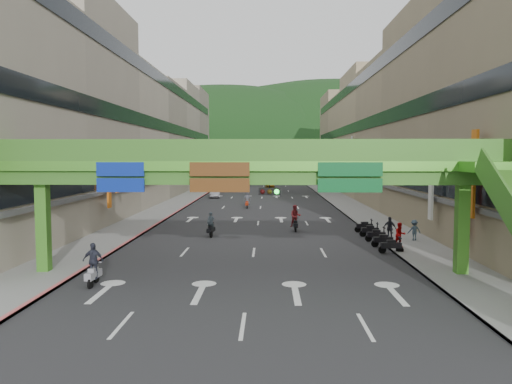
% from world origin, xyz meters
% --- Properties ---
extents(ground, '(320.00, 320.00, 0.00)m').
position_xyz_m(ground, '(0.00, 0.00, 0.00)').
color(ground, black).
rests_on(ground, ground).
extents(road_slab, '(18.00, 140.00, 0.02)m').
position_xyz_m(road_slab, '(0.00, 50.00, 0.01)').
color(road_slab, '#28282B').
rests_on(road_slab, ground).
extents(sidewalk_left, '(4.00, 140.00, 0.15)m').
position_xyz_m(sidewalk_left, '(-11.00, 50.00, 0.07)').
color(sidewalk_left, gray).
rests_on(sidewalk_left, ground).
extents(sidewalk_right, '(4.00, 140.00, 0.15)m').
position_xyz_m(sidewalk_right, '(11.00, 50.00, 0.07)').
color(sidewalk_right, gray).
rests_on(sidewalk_right, ground).
extents(curb_left, '(0.20, 140.00, 0.18)m').
position_xyz_m(curb_left, '(-9.10, 50.00, 0.09)').
color(curb_left, '#CC5959').
rests_on(curb_left, ground).
extents(curb_right, '(0.20, 140.00, 0.18)m').
position_xyz_m(curb_right, '(9.10, 50.00, 0.09)').
color(curb_right, gray).
rests_on(curb_right, ground).
extents(building_row_left, '(12.80, 95.00, 19.00)m').
position_xyz_m(building_row_left, '(-18.93, 50.00, 9.46)').
color(building_row_left, '#9E937F').
rests_on(building_row_left, ground).
extents(building_row_right, '(12.80, 95.00, 19.00)m').
position_xyz_m(building_row_right, '(18.93, 50.00, 9.46)').
color(building_row_right, gray).
rests_on(building_row_right, ground).
extents(overpass_near, '(28.00, 12.27, 7.10)m').
position_xyz_m(overpass_near, '(0.93, 5.38, 5.21)').
color(overpass_near, '#4C9E2D').
rests_on(overpass_near, ground).
extents(overpass_far, '(28.00, 2.20, 7.10)m').
position_xyz_m(overpass_far, '(0.00, 65.00, 5.40)').
color(overpass_far, '#4C9E2D').
rests_on(overpass_far, ground).
extents(hill_left, '(168.00, 140.00, 112.00)m').
position_xyz_m(hill_left, '(-15.00, 160.00, 0.00)').
color(hill_left, '#1C4419').
rests_on(hill_left, ground).
extents(hill_right, '(208.00, 176.00, 128.00)m').
position_xyz_m(hill_right, '(25.00, 180.00, 0.00)').
color(hill_right, '#1C4419').
rests_on(hill_right, ground).
extents(bunting_string, '(26.00, 0.36, 0.47)m').
position_xyz_m(bunting_string, '(0.00, 30.00, 5.96)').
color(bunting_string, black).
rests_on(bunting_string, ground).
extents(scooter_rider_near, '(0.67, 1.60, 1.92)m').
position_xyz_m(scooter_rider_near, '(-3.50, 18.21, 0.88)').
color(scooter_rider_near, black).
rests_on(scooter_rider_near, ground).
extents(scooter_rider_mid, '(0.90, 1.60, 2.20)m').
position_xyz_m(scooter_rider_mid, '(3.20, 21.18, 1.14)').
color(scooter_rider_mid, black).
rests_on(scooter_rider_mid, ground).
extents(scooter_rider_left, '(1.06, 1.60, 2.10)m').
position_xyz_m(scooter_rider_left, '(-7.50, 3.53, 1.06)').
color(scooter_rider_left, gray).
rests_on(scooter_rider_left, ground).
extents(scooter_rider_far, '(0.85, 1.60, 2.07)m').
position_xyz_m(scooter_rider_far, '(-1.57, 39.10, 1.05)').
color(scooter_rider_far, maroon).
rests_on(scooter_rider_far, ground).
extents(parked_scooter_row, '(1.60, 9.35, 1.08)m').
position_xyz_m(parked_scooter_row, '(8.80, 16.20, 0.52)').
color(parked_scooter_row, black).
rests_on(parked_scooter_row, ground).
extents(car_silver, '(1.81, 4.22, 1.35)m').
position_xyz_m(car_silver, '(-7.00, 53.84, 0.68)').
color(car_silver, '#A3A1A8').
rests_on(car_silver, ground).
extents(car_yellow, '(2.00, 3.81, 1.24)m').
position_xyz_m(car_yellow, '(1.25, 75.18, 0.62)').
color(car_yellow, '#C17D21').
rests_on(car_yellow, ground).
extents(pedestrian_red, '(0.93, 0.80, 1.64)m').
position_xyz_m(pedestrian_red, '(9.80, 13.45, 0.82)').
color(pedestrian_red, '#AA0708').
rests_on(pedestrian_red, ground).
extents(pedestrian_dark, '(1.03, 0.91, 1.67)m').
position_xyz_m(pedestrian_dark, '(9.80, 16.37, 0.84)').
color(pedestrian_dark, black).
rests_on(pedestrian_dark, ground).
extents(pedestrian_blue, '(0.75, 0.54, 1.50)m').
position_xyz_m(pedestrian_blue, '(11.50, 16.05, 0.75)').
color(pedestrian_blue, '#354655').
rests_on(pedestrian_blue, ground).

